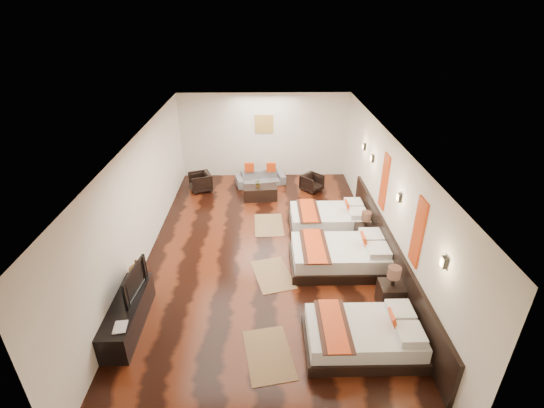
{
  "coord_description": "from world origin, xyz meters",
  "views": [
    {
      "loc": [
        0.02,
        -7.81,
        5.35
      ],
      "look_at": [
        0.18,
        0.41,
        1.1
      ],
      "focal_mm": 25.98,
      "sensor_mm": 36.0,
      "label": 1
    }
  ],
  "objects_px": {
    "nightstand_a": "(391,292)",
    "armchair_left": "(200,182)",
    "nightstand_b": "(364,232)",
    "figurine": "(137,268)",
    "book": "(114,328)",
    "sofa": "(260,178)",
    "bed_near": "(364,336)",
    "bed_mid": "(341,256)",
    "armchair_right": "(312,183)",
    "coffee_table": "(260,193)",
    "bed_far": "(329,219)",
    "tv": "(130,281)",
    "tv_console": "(128,315)",
    "table_plant": "(258,183)"
  },
  "relations": [
    {
      "from": "bed_far",
      "to": "nightstand_a",
      "type": "xyz_separation_m",
      "value": [
        0.75,
        -3.02,
        0.06
      ]
    },
    {
      "from": "tv",
      "to": "table_plant",
      "type": "bearing_deg",
      "value": -18.61
    },
    {
      "from": "nightstand_a",
      "to": "armchair_left",
      "type": "height_order",
      "value": "nightstand_a"
    },
    {
      "from": "bed_mid",
      "to": "bed_far",
      "type": "distance_m",
      "value": 1.71
    },
    {
      "from": "bed_near",
      "to": "nightstand_a",
      "type": "xyz_separation_m",
      "value": [
        0.75,
        1.03,
        0.06
      ]
    },
    {
      "from": "figurine",
      "to": "book",
      "type": "bearing_deg",
      "value": -90.0
    },
    {
      "from": "tv",
      "to": "table_plant",
      "type": "height_order",
      "value": "tv"
    },
    {
      "from": "sofa",
      "to": "nightstand_a",
      "type": "bearing_deg",
      "value": -79.96
    },
    {
      "from": "bed_near",
      "to": "armchair_right",
      "type": "bearing_deg",
      "value": 91.82
    },
    {
      "from": "bed_far",
      "to": "book",
      "type": "bearing_deg",
      "value": -135.67
    },
    {
      "from": "nightstand_b",
      "to": "armchair_left",
      "type": "height_order",
      "value": "nightstand_b"
    },
    {
      "from": "tv_console",
      "to": "table_plant",
      "type": "relative_size",
      "value": 7.44
    },
    {
      "from": "bed_near",
      "to": "tv_console",
      "type": "bearing_deg",
      "value": 172.31
    },
    {
      "from": "figurine",
      "to": "armchair_right",
      "type": "height_order",
      "value": "figurine"
    },
    {
      "from": "armchair_right",
      "to": "armchair_left",
      "type": "bearing_deg",
      "value": 135.55
    },
    {
      "from": "bed_mid",
      "to": "armchair_left",
      "type": "xyz_separation_m",
      "value": [
        -3.72,
        4.08,
        0.01
      ]
    },
    {
      "from": "nightstand_a",
      "to": "tv",
      "type": "xyz_separation_m",
      "value": [
        -4.89,
        -0.19,
        0.5
      ]
    },
    {
      "from": "bed_near",
      "to": "bed_mid",
      "type": "xyz_separation_m",
      "value": [
        0.0,
        2.34,
        0.03
      ]
    },
    {
      "from": "bed_mid",
      "to": "armchair_right",
      "type": "bearing_deg",
      "value": 92.91
    },
    {
      "from": "book",
      "to": "table_plant",
      "type": "relative_size",
      "value": 1.2
    },
    {
      "from": "nightstand_a",
      "to": "tv_console",
      "type": "bearing_deg",
      "value": -174.6
    },
    {
      "from": "book",
      "to": "armchair_left",
      "type": "height_order",
      "value": "armchair_left"
    },
    {
      "from": "bed_mid",
      "to": "armchair_left",
      "type": "distance_m",
      "value": 5.52
    },
    {
      "from": "bed_far",
      "to": "armchair_right",
      "type": "relative_size",
      "value": 3.49
    },
    {
      "from": "nightstand_a",
      "to": "armchair_left",
      "type": "bearing_deg",
      "value": 129.67
    },
    {
      "from": "nightstand_a",
      "to": "armchair_left",
      "type": "xyz_separation_m",
      "value": [
        -4.47,
        5.38,
        -0.03
      ]
    },
    {
      "from": "bed_far",
      "to": "coffee_table",
      "type": "relative_size",
      "value": 2.03
    },
    {
      "from": "bed_near",
      "to": "tv",
      "type": "height_order",
      "value": "tv"
    },
    {
      "from": "nightstand_a",
      "to": "armchair_right",
      "type": "height_order",
      "value": "nightstand_a"
    },
    {
      "from": "bed_mid",
      "to": "armchair_left",
      "type": "relative_size",
      "value": 3.38
    },
    {
      "from": "sofa",
      "to": "coffee_table",
      "type": "bearing_deg",
      "value": -103.91
    },
    {
      "from": "armchair_right",
      "to": "nightstand_a",
      "type": "bearing_deg",
      "value": -123.37
    },
    {
      "from": "bed_mid",
      "to": "book",
      "type": "height_order",
      "value": "bed_mid"
    },
    {
      "from": "armchair_right",
      "to": "table_plant",
      "type": "distance_m",
      "value": 1.8
    },
    {
      "from": "nightstand_a",
      "to": "sofa",
      "type": "distance_m",
      "value": 6.35
    },
    {
      "from": "nightstand_a",
      "to": "tv_console",
      "type": "xyz_separation_m",
      "value": [
        -4.95,
        -0.47,
        -0.05
      ]
    },
    {
      "from": "bed_mid",
      "to": "tv_console",
      "type": "height_order",
      "value": "bed_mid"
    },
    {
      "from": "bed_far",
      "to": "sofa",
      "type": "bearing_deg",
      "value": 123.27
    },
    {
      "from": "book",
      "to": "armchair_right",
      "type": "height_order",
      "value": "book"
    },
    {
      "from": "figurine",
      "to": "bed_mid",
      "type": "bearing_deg",
      "value": 12.78
    },
    {
      "from": "tv_console",
      "to": "sofa",
      "type": "relative_size",
      "value": 1.14
    },
    {
      "from": "armchair_left",
      "to": "coffee_table",
      "type": "distance_m",
      "value": 1.99
    },
    {
      "from": "armchair_right",
      "to": "table_plant",
      "type": "xyz_separation_m",
      "value": [
        -1.68,
        -0.58,
        0.26
      ]
    },
    {
      "from": "bed_far",
      "to": "sofa",
      "type": "distance_m",
      "value": 3.34
    },
    {
      "from": "bed_far",
      "to": "coffee_table",
      "type": "distance_m",
      "value": 2.53
    },
    {
      "from": "tv",
      "to": "coffee_table",
      "type": "distance_m",
      "value": 5.5
    },
    {
      "from": "book",
      "to": "sofa",
      "type": "xyz_separation_m",
      "value": [
        2.37,
        6.89,
        -0.33
      ]
    },
    {
      "from": "bed_far",
      "to": "nightstand_b",
      "type": "xyz_separation_m",
      "value": [
        0.75,
        -0.76,
        0.04
      ]
    },
    {
      "from": "bed_near",
      "to": "tv",
      "type": "distance_m",
      "value": 4.27
    },
    {
      "from": "bed_near",
      "to": "armchair_left",
      "type": "height_order",
      "value": "bed_near"
    }
  ]
}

